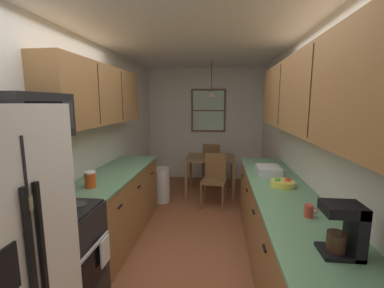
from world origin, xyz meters
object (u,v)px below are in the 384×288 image
dining_table (210,163)px  fruit_bowl (283,183)px  dish_rack (269,170)px  table_serving_bowl (214,156)px  stove_range (56,263)px  mug_by_coffeemaker (309,211)px  dining_chair_near (214,177)px  trash_bin (161,185)px  storage_canister (90,179)px  coffee_maker (347,228)px  microwave_over_range (28,117)px  dining_chair_far (212,161)px

dining_table → fruit_bowl: fruit_bowl is taller
dish_rack → table_serving_bowl: 1.91m
stove_range → dish_rack: (1.95, 1.37, 0.48)m
mug_by_coffeemaker → dining_chair_near: bearing=108.3°
dining_chair_near → fruit_bowl: size_ratio=3.58×
dining_chair_near → table_serving_bowl: 0.66m
mug_by_coffeemaker → trash_bin: bearing=125.7°
dining_table → dish_rack: size_ratio=2.73×
dish_rack → dining_table: bearing=114.0°
storage_canister → fruit_bowl: bearing=7.2°
stove_range → coffee_maker: 2.18m
dining_table → trash_bin: bearing=-148.1°
fruit_bowl → trash_bin: bearing=135.7°
fruit_bowl → dish_rack: bearing=97.9°
trash_bin → coffee_maker: (1.78, -2.93, 0.75)m
stove_range → mug_by_coffeemaker: bearing=4.6°
dining_chair_near → storage_canister: storage_canister is taller
dining_table → mug_by_coffeemaker: 3.11m
microwave_over_range → dining_chair_near: (1.37, 2.53, -1.18)m
mug_by_coffeemaker → dish_rack: (-0.09, 1.21, 0.00)m
stove_range → storage_canister: 0.83m
microwave_over_range → fruit_bowl: (2.12, 0.91, -0.74)m
coffee_maker → dining_chair_near: bearing=105.9°
table_serving_bowl → storage_canister: bearing=-116.5°
coffee_maker → mug_by_coffeemaker: 0.52m
storage_canister → coffee_maker: 2.31m
mug_by_coffeemaker → dining_table: bearing=106.4°
table_serving_bowl → stove_range: bearing=-111.4°
trash_bin → storage_canister: bearing=-98.8°
dining_table → trash_bin: (-0.87, -0.54, -0.31)m
microwave_over_range → fruit_bowl: 2.43m
stove_range → storage_canister: (-0.01, 0.66, 0.51)m
dining_table → dish_rack: 1.95m
storage_canister → dining_chair_far: bearing=68.9°
dining_table → mug_by_coffeemaker: (0.87, -2.96, 0.34)m
coffee_maker → dining_chair_far: bearing=102.4°
dining_table → dining_chair_far: (0.02, 0.60, -0.11)m
dish_rack → dining_chair_near: bearing=120.8°
stove_range → dining_chair_near: size_ratio=1.22×
dining_chair_near → trash_bin: (-0.96, 0.06, -0.19)m
coffee_maker → dish_rack: (-0.13, 1.71, -0.11)m
trash_bin → stove_range: bearing=-96.5°
dining_chair_near → fruit_bowl: (0.75, -1.62, 0.44)m
microwave_over_range → trash_bin: size_ratio=1.04×
dining_chair_far → microwave_over_range: bearing=-109.1°
dining_chair_near → dining_chair_far: (-0.08, 1.20, 0.00)m
dining_chair_near → coffee_maker: size_ratio=2.90×
trash_bin → dish_rack: dish_rack is taller
dining_table → dining_chair_near: (0.09, -0.60, -0.11)m
dining_chair_near → trash_bin: dining_chair_near is taller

